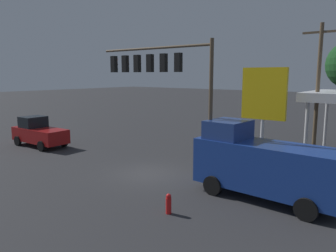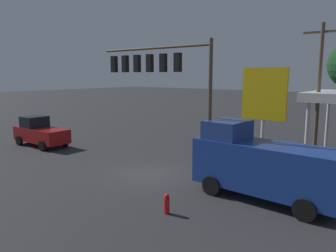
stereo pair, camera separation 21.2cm
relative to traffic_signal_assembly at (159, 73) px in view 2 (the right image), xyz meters
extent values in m
plane|color=#2D2D30|center=(0.81, 0.23, -5.91)|extent=(200.00, 200.00, 0.00)
cylinder|color=brown|center=(-3.36, 0.03, -2.12)|extent=(0.20, 0.20, 7.58)
cylinder|color=brown|center=(0.49, 0.03, 1.37)|extent=(7.70, 0.14, 0.14)
cube|color=black|center=(-1.32, 0.03, 0.55)|extent=(0.36, 0.28, 1.00)
sphere|color=#FF4141|center=(-1.32, -0.16, 0.85)|extent=(0.22, 0.22, 0.22)
sphere|color=#392305|center=(-1.32, -0.16, 0.55)|extent=(0.22, 0.22, 0.22)
sphere|color=black|center=(-1.32, -0.16, 0.25)|extent=(0.22, 0.22, 0.22)
cube|color=black|center=(-0.32, 0.03, 0.55)|extent=(0.36, 0.28, 1.00)
sphere|color=#FF4141|center=(-0.32, -0.16, 0.85)|extent=(0.22, 0.22, 0.22)
sphere|color=#392305|center=(-0.32, -0.16, 0.55)|extent=(0.22, 0.22, 0.22)
sphere|color=black|center=(-0.32, -0.16, 0.25)|extent=(0.22, 0.22, 0.22)
cube|color=black|center=(0.68, 0.03, 0.55)|extent=(0.36, 0.28, 1.00)
sphere|color=#FF4141|center=(0.68, -0.16, 0.85)|extent=(0.22, 0.22, 0.22)
sphere|color=#392305|center=(0.68, -0.16, 0.55)|extent=(0.22, 0.22, 0.22)
sphere|color=black|center=(0.68, -0.16, 0.25)|extent=(0.22, 0.22, 0.22)
cube|color=black|center=(1.69, 0.03, 0.55)|extent=(0.36, 0.28, 1.00)
sphere|color=#FF4141|center=(1.69, -0.16, 0.85)|extent=(0.22, 0.22, 0.22)
sphere|color=#392305|center=(1.69, -0.16, 0.55)|extent=(0.22, 0.22, 0.22)
sphere|color=black|center=(1.69, -0.16, 0.25)|extent=(0.22, 0.22, 0.22)
cube|color=black|center=(2.69, 0.03, 0.55)|extent=(0.36, 0.28, 1.00)
sphere|color=#FF4141|center=(2.69, -0.16, 0.85)|extent=(0.22, 0.22, 0.22)
sphere|color=#392305|center=(2.69, -0.16, 0.55)|extent=(0.22, 0.22, 0.22)
sphere|color=black|center=(2.69, -0.16, 0.25)|extent=(0.22, 0.22, 0.22)
cube|color=black|center=(3.69, 0.03, 0.55)|extent=(0.36, 0.28, 1.00)
sphere|color=#FF4141|center=(3.69, -0.16, 0.85)|extent=(0.22, 0.22, 0.22)
sphere|color=#392305|center=(3.69, -0.16, 0.55)|extent=(0.22, 0.22, 0.22)
sphere|color=black|center=(3.69, -0.16, 0.25)|extent=(0.22, 0.22, 0.22)
cylinder|color=brown|center=(-5.94, -9.47, -1.32)|extent=(0.26, 0.26, 9.19)
cube|color=brown|center=(-5.94, -9.47, 2.67)|extent=(2.40, 0.14, 0.14)
cylinder|color=silver|center=(-5.72, -13.43, -3.88)|extent=(0.24, 0.24, 4.07)
cylinder|color=silver|center=(-5.72, -8.25, -3.88)|extent=(0.24, 0.24, 4.07)
cylinder|color=silver|center=(-3.68, -5.86, -2.78)|extent=(0.24, 0.24, 6.27)
cube|color=yellow|center=(-3.68, -5.86, -1.28)|extent=(2.89, 0.24, 3.27)
cube|color=black|center=(-3.68, -5.99, -1.28)|extent=(2.02, 0.04, 1.15)
cube|color=navy|center=(-6.27, -0.28, -4.33)|extent=(6.87, 2.52, 2.20)
cube|color=navy|center=(-4.17, -0.35, -2.78)|extent=(1.87, 2.17, 0.90)
cylinder|color=black|center=(-4.03, 0.82, -5.43)|extent=(0.97, 0.25, 0.96)
cylinder|color=black|center=(-4.10, -1.52, -5.43)|extent=(0.97, 0.25, 0.96)
cylinder|color=black|center=(-8.44, 0.96, -5.43)|extent=(0.97, 0.25, 0.96)
cylinder|color=black|center=(-8.52, -1.38, -5.43)|extent=(0.97, 0.25, 0.96)
cube|color=maroon|center=(12.72, 0.10, -4.96)|extent=(5.27, 2.20, 1.10)
cube|color=black|center=(13.62, 0.14, -3.96)|extent=(1.67, 1.90, 0.90)
cylinder|color=black|center=(14.37, 1.19, -5.51)|extent=(0.81, 0.25, 0.80)
cylinder|color=black|center=(14.44, -0.85, -5.51)|extent=(0.81, 0.25, 0.80)
cylinder|color=black|center=(10.99, 1.06, -5.51)|extent=(0.81, 0.25, 0.80)
cylinder|color=black|center=(11.07, -0.98, -5.51)|extent=(0.81, 0.25, 0.80)
cylinder|color=red|center=(-3.70, 3.85, -5.56)|extent=(0.24, 0.24, 0.70)
sphere|color=red|center=(-3.70, 3.85, -5.14)|extent=(0.22, 0.22, 0.22)
camera|label=1|loc=(-11.88, 14.12, -0.08)|focal=35.00mm
camera|label=2|loc=(-12.04, 13.98, -0.08)|focal=35.00mm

